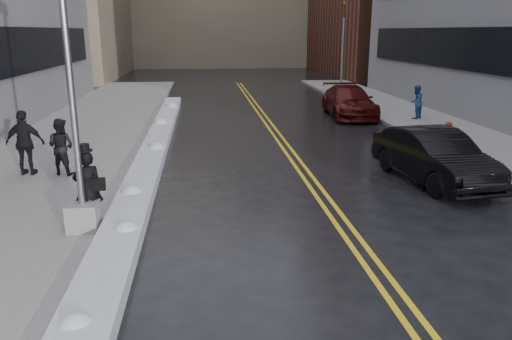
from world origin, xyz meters
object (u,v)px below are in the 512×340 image
object	(u,v)px
fire_hydrant	(448,130)
pedestrian_east	(416,102)
car_black	(434,156)
pedestrian_b	(61,147)
traffic_signal	(343,46)
pedestrian_fedora	(88,188)
pedestrian_d	(25,143)
car_maroon	(349,101)
lamppost	(74,121)

from	to	relation	value
fire_hydrant	pedestrian_east	distance (m)	5.04
car_black	pedestrian_b	bearing A→B (deg)	164.50
pedestrian_b	pedestrian_east	xyz separation A→B (m)	(14.68, 8.39, -0.03)
pedestrian_b	pedestrian_east	distance (m)	16.91
traffic_signal	fire_hydrant	bearing A→B (deg)	-87.95
pedestrian_fedora	pedestrian_east	world-z (taller)	pedestrian_fedora
pedestrian_d	car_black	world-z (taller)	pedestrian_d
car_black	pedestrian_fedora	bearing A→B (deg)	-170.94
traffic_signal	pedestrian_east	distance (m)	9.44
traffic_signal	pedestrian_b	bearing A→B (deg)	-127.56
pedestrian_east	car_maroon	xyz separation A→B (m)	(-2.82, 1.85, -0.19)
pedestrian_east	car_black	size ratio (longest dim) A/B	0.35
pedestrian_east	lamppost	bearing A→B (deg)	2.99
lamppost	pedestrian_d	distance (m)	5.50
pedestrian_d	traffic_signal	bearing A→B (deg)	-123.71
lamppost	fire_hydrant	distance (m)	14.81
pedestrian_fedora	pedestrian_east	distance (m)	18.16
traffic_signal	pedestrian_d	xyz separation A→B (m)	(-14.43, -17.38, -2.28)
fire_hydrant	car_black	bearing A→B (deg)	-120.70
pedestrian_b	car_maroon	bearing A→B (deg)	-118.31
lamppost	car_black	xyz separation A→B (m)	(9.36, 3.04, -1.75)
lamppost	car_maroon	xyz separation A→B (m)	(10.25, 14.82, -1.75)
traffic_signal	car_maroon	size ratio (longest dim) A/B	1.11
lamppost	pedestrian_b	size ratio (longest dim) A/B	4.49
pedestrian_east	car_maroon	size ratio (longest dim) A/B	0.30
pedestrian_d	car_maroon	distance (m)	16.43
pedestrian_fedora	pedestrian_b	world-z (taller)	pedestrian_b
lamppost	car_maroon	bearing A→B (deg)	55.32
pedestrian_d	car_maroon	size ratio (longest dim) A/B	0.36
pedestrian_d	pedestrian_east	world-z (taller)	pedestrian_d
fire_hydrant	pedestrian_fedora	world-z (taller)	pedestrian_fedora
traffic_signal	car_black	world-z (taller)	traffic_signal
fire_hydrant	pedestrian_b	size ratio (longest dim) A/B	0.43
pedestrian_east	pedestrian_b	bearing A→B (deg)	-12.01
pedestrian_b	car_black	world-z (taller)	pedestrian_b
car_maroon	lamppost	bearing A→B (deg)	-121.03
car_maroon	traffic_signal	bearing A→B (deg)	81.49
fire_hydrant	pedestrian_east	bearing A→B (deg)	81.15
pedestrian_east	traffic_signal	bearing A→B (deg)	-123.75
pedestrian_east	car_black	xyz separation A→B (m)	(-3.72, -9.92, -0.19)
car_black	fire_hydrant	bearing A→B (deg)	51.74
pedestrian_b	pedestrian_d	size ratio (longest dim) A/B	0.87
pedestrian_b	pedestrian_d	xyz separation A→B (m)	(-1.03, 0.05, 0.13)
pedestrian_d	car_maroon	xyz separation A→B (m)	(12.89, 10.19, -0.34)
pedestrian_fedora	pedestrian_b	xyz separation A→B (m)	(-1.69, 4.30, 0.01)
pedestrian_fedora	car_maroon	distance (m)	17.75
fire_hydrant	pedestrian_fedora	size ratio (longest dim) A/B	0.43
traffic_signal	pedestrian_b	world-z (taller)	traffic_signal
fire_hydrant	traffic_signal	size ratio (longest dim) A/B	0.12
pedestrian_east	car_black	distance (m)	10.60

